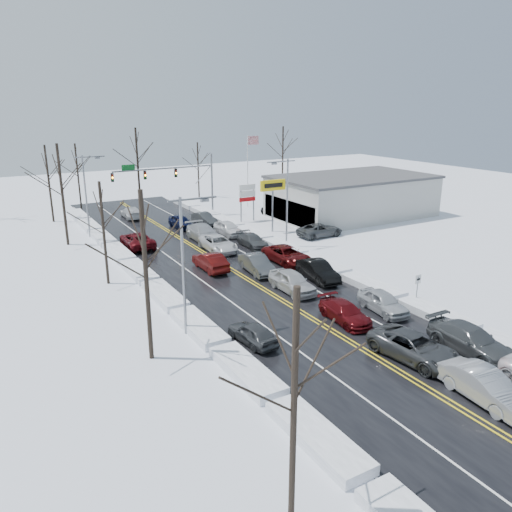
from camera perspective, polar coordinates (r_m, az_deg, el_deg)
ground at (r=39.96m, az=1.16°, el=-3.98°), size 160.00×160.00×0.00m
road_surface at (r=41.57m, az=-0.26°, el=-3.11°), size 14.00×84.00×0.01m
snow_bank_left at (r=38.64m, az=-10.14°, el=-5.03°), size 1.77×72.00×0.56m
snow_bank_right at (r=45.60m, az=8.06°, el=-1.43°), size 1.77×72.00×0.56m
traffic_signal_mast at (r=64.66m, az=-9.18°, el=9.02°), size 13.28×0.39×8.00m
tires_plus_sign at (r=57.17m, az=1.94°, el=7.68°), size 3.20×0.34×6.00m
used_vehicles_sign at (r=62.56m, az=-1.00°, el=6.96°), size 2.20×0.22×4.65m
speed_limit_sign at (r=38.61m, az=17.99°, el=-3.05°), size 0.55×0.09×2.35m
flagpole at (r=71.34m, az=-0.85°, el=10.35°), size 1.87×1.20×10.00m
dealership_building at (r=67.08m, az=10.89°, el=6.78°), size 20.40×12.40×5.30m
streetlight_ne at (r=50.97m, az=3.40°, el=6.86°), size 3.20×0.25×9.00m
streetlight_sw at (r=31.33m, az=-8.04°, el=0.08°), size 3.20×0.25×9.00m
streetlight_nw at (r=57.67m, az=-18.73°, el=7.19°), size 3.20×0.25×9.00m
tree_left_a at (r=16.63m, az=4.48°, el=-12.24°), size 3.60×3.60×9.00m
tree_left_b at (r=28.03m, az=-12.69°, el=1.34°), size 4.00×4.00×10.00m
tree_left_c at (r=41.70m, az=-17.19°, el=4.67°), size 3.40×3.40×8.50m
tree_left_d at (r=54.94m, az=-21.47°, el=8.60°), size 4.20×4.20×10.50m
tree_left_e at (r=66.87m, az=-22.76°, el=9.19°), size 3.80×3.80×9.50m
tree_far_b at (r=74.52m, az=-19.81°, el=9.93°), size 3.60×3.60×9.00m
tree_far_c at (r=74.31m, az=-13.46°, el=11.54°), size 4.40×4.40×11.00m
tree_far_d at (r=79.31m, az=-6.66°, el=10.94°), size 3.40×3.40×8.50m
tree_far_e at (r=87.17m, az=3.09°, el=12.51°), size 4.20×4.20×10.50m
queued_car_1 at (r=28.68m, az=24.47°, el=-14.75°), size 2.04×4.98×1.61m
queued_car_2 at (r=31.28m, az=17.53°, el=-11.17°), size 3.22×5.88×1.56m
queued_car_3 at (r=35.13m, az=10.07°, el=-7.36°), size 2.18×4.74×1.34m
queued_car_4 at (r=39.92m, az=4.14°, el=-4.05°), size 2.02×4.93×1.67m
queued_car_5 at (r=44.13m, az=0.08°, el=-1.90°), size 2.10×4.93×1.58m
queued_car_6 at (r=50.70m, az=-4.34°, el=0.61°), size 2.73×5.57×1.52m
queued_car_7 at (r=54.60m, az=-5.99°, el=1.78°), size 2.50×5.92×1.71m
queued_car_8 at (r=60.38m, az=-8.55°, el=3.18°), size 1.89×4.55×1.54m
queued_car_11 at (r=33.25m, az=23.14°, el=-10.05°), size 2.36×5.59×1.61m
queued_car_12 at (r=37.22m, az=14.24°, el=-6.19°), size 2.28×4.64×1.52m
queued_car_13 at (r=42.62m, az=7.04°, el=-2.73°), size 2.26×5.13×1.64m
queued_car_14 at (r=46.77m, az=3.56°, el=-0.81°), size 2.75×5.71×1.57m
queued_car_15 at (r=51.96m, az=-0.40°, el=1.07°), size 1.93×4.59×1.32m
queued_car_16 at (r=56.59m, az=-3.17°, el=2.40°), size 1.94×4.68×1.58m
queued_car_17 at (r=62.06m, az=-5.91°, el=3.66°), size 1.92×4.39×1.41m
oncoming_car_0 at (r=45.03m, az=-5.21°, el=-1.57°), size 1.68×4.77×1.57m
oncoming_car_1 at (r=53.21m, az=-13.37°, el=0.98°), size 2.79×5.80×1.59m
oncoming_car_2 at (r=67.01m, az=-14.04°, el=4.25°), size 2.22×5.08×1.45m
oncoming_car_3 at (r=31.72m, az=-0.37°, el=-9.88°), size 1.99×4.09×1.34m
parked_car_0 at (r=56.39m, az=7.30°, el=2.23°), size 5.39×2.56×1.48m
parked_car_1 at (r=62.65m, az=6.33°, el=3.78°), size 2.20×4.75×1.34m
parked_car_2 at (r=66.05m, az=2.26°, el=4.57°), size 2.20×5.12×1.72m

